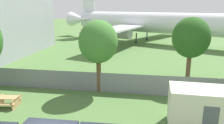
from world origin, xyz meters
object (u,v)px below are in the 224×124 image
at_px(airplane, 148,23).
at_px(tree_left_of_cabin, 191,38).
at_px(picnic_bench_near_cabin, 8,101).
at_px(tree_near_hangar, 98,42).
at_px(portable_cabin, 198,108).

xyz_separation_m(airplane, tree_left_of_cabin, (4.00, -25.31, 0.41)).
relative_size(picnic_bench_near_cabin, tree_left_of_cabin, 0.26).
bearing_deg(picnic_bench_near_cabin, airplane, 72.64).
height_order(picnic_bench_near_cabin, tree_near_hangar, tree_near_hangar).
height_order(portable_cabin, tree_left_of_cabin, tree_left_of_cabin).
bearing_deg(picnic_bench_near_cabin, tree_left_of_cabin, 27.03).
bearing_deg(tree_left_of_cabin, picnic_bench_near_cabin, -152.97).
relative_size(airplane, portable_cabin, 11.67).
xyz_separation_m(airplane, picnic_bench_near_cabin, (-10.17, -32.54, -3.66)).
distance_m(tree_near_hangar, tree_left_of_cabin, 8.64).
xyz_separation_m(portable_cabin, tree_near_hangar, (-7.30, 4.86, 3.14)).
distance_m(portable_cabin, tree_left_of_cabin, 8.66).
distance_m(airplane, picnic_bench_near_cabin, 34.29).
bearing_deg(airplane, tree_near_hangar, -72.52).
height_order(airplane, tree_near_hangar, airplane).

